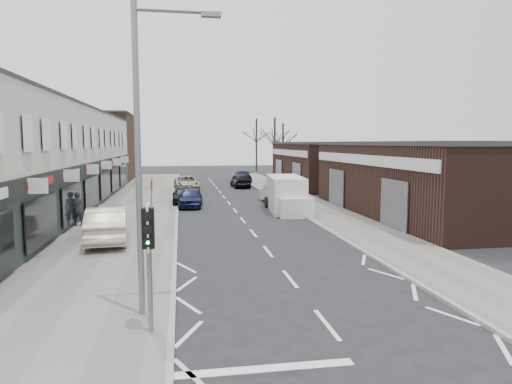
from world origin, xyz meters
name	(u,v)px	position (x,y,z in m)	size (l,w,h in m)	color
ground	(306,298)	(0.00, 0.00, 0.00)	(160.00, 160.00, 0.00)	black
pavement_left	(139,204)	(-6.75, 22.00, 0.06)	(5.50, 64.00, 0.12)	slate
pavement_right	(301,201)	(5.75, 22.00, 0.06)	(3.50, 64.00, 0.12)	slate
shop_terrace_left	(30,159)	(-13.50, 19.50, 3.55)	(8.00, 41.00, 7.10)	beige
brick_block_far	(98,148)	(-13.50, 45.00, 4.00)	(8.00, 10.00, 8.00)	#432B1C
right_unit_near	(436,180)	(12.50, 14.00, 2.25)	(10.00, 18.00, 4.50)	#331D17
right_unit_far	(333,165)	(12.50, 34.00, 2.25)	(10.00, 16.00, 4.50)	#331D17
tree_far_a	(275,177)	(9.00, 48.00, 0.00)	(3.60, 3.60, 8.00)	#382D26
tree_far_b	(283,174)	(11.50, 54.00, 0.00)	(3.60, 3.60, 7.50)	#382D26
tree_far_c	(257,171)	(8.50, 60.00, 0.00)	(3.60, 3.60, 8.50)	#382D26
traffic_light	(149,238)	(-4.40, -2.02, 2.41)	(0.28, 0.60, 3.10)	slate
street_lamp	(145,143)	(-4.53, -0.80, 4.62)	(2.23, 0.22, 8.00)	slate
warning_sign	(152,189)	(-5.16, 12.00, 2.20)	(0.12, 0.80, 2.70)	slate
white_van	(286,195)	(3.40, 17.08, 1.12)	(2.58, 6.25, 2.37)	silver
sedan_on_pavement	(107,224)	(-6.99, 8.56, 0.93)	(1.72, 4.92, 1.62)	#BDB397
pedestrian	(78,209)	(-9.20, 13.02, 1.06)	(0.69, 0.45, 1.89)	black
parked_car_left_a	(191,197)	(-2.95, 20.27, 0.69)	(1.63, 4.06, 1.38)	#12193A
parked_car_left_b	(184,196)	(-3.40, 22.05, 0.64)	(1.78, 4.38, 1.27)	black
parked_car_left_c	(187,183)	(-3.08, 32.64, 0.69)	(2.27, 4.93, 1.37)	#ADA18A
parked_car_right_a	(275,193)	(3.50, 21.40, 0.74)	(1.57, 4.50, 1.48)	silver
parked_car_right_b	(241,180)	(2.50, 34.06, 0.72)	(1.71, 4.25, 1.45)	black
parked_car_right_c	(242,176)	(3.45, 39.90, 0.71)	(1.99, 4.88, 1.42)	#13123B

